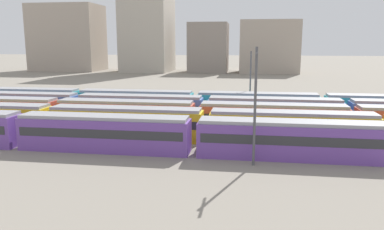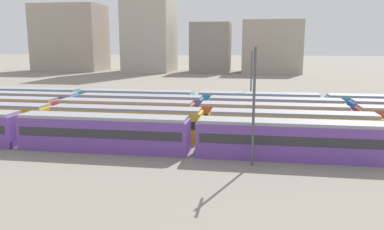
{
  "view_description": "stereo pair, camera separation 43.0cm",
  "coord_description": "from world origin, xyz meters",
  "px_view_note": "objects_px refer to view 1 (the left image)",
  "views": [
    {
      "loc": [
        26.24,
        -36.92,
        11.13
      ],
      "look_at": [
        19.12,
        10.4,
        2.04
      ],
      "focal_mm": 35.72,
      "sensor_mm": 36.0,
      "label": 1
    },
    {
      "loc": [
        26.66,
        -36.86,
        11.13
      ],
      "look_at": [
        19.12,
        10.4,
        2.04
      ],
      "focal_mm": 35.72,
      "sensor_mm": 36.0,
      "label": 2
    }
  ],
  "objects_px": {
    "train_track_0": "(104,133)",
    "train_track_2": "(352,121)",
    "catenary_pole_2": "(255,101)",
    "train_track_3": "(274,111)",
    "train_track_4": "(257,105)",
    "train_track_1": "(383,131)",
    "catenary_pole_1": "(250,79)"
  },
  "relations": [
    {
      "from": "train_track_1",
      "to": "train_track_3",
      "type": "bearing_deg",
      "value": 135.92
    },
    {
      "from": "catenary_pole_2",
      "to": "catenary_pole_1",
      "type": "bearing_deg",
      "value": 90.87
    },
    {
      "from": "train_track_2",
      "to": "catenary_pole_2",
      "type": "height_order",
      "value": "catenary_pole_2"
    },
    {
      "from": "train_track_2",
      "to": "train_track_3",
      "type": "bearing_deg",
      "value": 149.89
    },
    {
      "from": "train_track_0",
      "to": "catenary_pole_2",
      "type": "bearing_deg",
      "value": -10.03
    },
    {
      "from": "train_track_0",
      "to": "train_track_2",
      "type": "height_order",
      "value": "same"
    },
    {
      "from": "catenary_pole_1",
      "to": "train_track_2",
      "type": "bearing_deg",
      "value": -47.78
    },
    {
      "from": "train_track_1",
      "to": "train_track_4",
      "type": "bearing_deg",
      "value": 129.63
    },
    {
      "from": "train_track_2",
      "to": "catenary_pole_1",
      "type": "relative_size",
      "value": 11.41
    },
    {
      "from": "catenary_pole_1",
      "to": "train_track_0",
      "type": "bearing_deg",
      "value": -122.09
    },
    {
      "from": "train_track_0",
      "to": "train_track_4",
      "type": "relative_size",
      "value": 0.6
    },
    {
      "from": "train_track_1",
      "to": "catenary_pole_2",
      "type": "xyz_separation_m",
      "value": [
        -13.62,
        -7.92,
        4.05
      ]
    },
    {
      "from": "train_track_3",
      "to": "catenary_pole_1",
      "type": "height_order",
      "value": "catenary_pole_1"
    },
    {
      "from": "train_track_1",
      "to": "catenary_pole_2",
      "type": "distance_m",
      "value": 16.27
    },
    {
      "from": "train_track_1",
      "to": "catenary_pole_1",
      "type": "distance_m",
      "value": 23.65
    },
    {
      "from": "train_track_4",
      "to": "train_track_1",
      "type": "bearing_deg",
      "value": -50.37
    },
    {
      "from": "train_track_3",
      "to": "catenary_pole_1",
      "type": "relative_size",
      "value": 9.49
    },
    {
      "from": "train_track_2",
      "to": "catenary_pole_1",
      "type": "xyz_separation_m",
      "value": [
        -12.25,
        13.5,
        3.57
      ]
    },
    {
      "from": "train_track_1",
      "to": "catenary_pole_2",
      "type": "height_order",
      "value": "catenary_pole_2"
    },
    {
      "from": "train_track_1",
      "to": "train_track_4",
      "type": "distance_m",
      "value": 20.26
    },
    {
      "from": "train_track_2",
      "to": "train_track_3",
      "type": "distance_m",
      "value": 10.36
    },
    {
      "from": "train_track_3",
      "to": "train_track_4",
      "type": "height_order",
      "value": "same"
    },
    {
      "from": "train_track_3",
      "to": "catenary_pole_1",
      "type": "bearing_deg",
      "value": 111.59
    },
    {
      "from": "train_track_2",
      "to": "train_track_1",
      "type": "bearing_deg",
      "value": -71.17
    },
    {
      "from": "train_track_3",
      "to": "train_track_4",
      "type": "distance_m",
      "value": 5.64
    },
    {
      "from": "train_track_1",
      "to": "train_track_2",
      "type": "bearing_deg",
      "value": 108.83
    },
    {
      "from": "catenary_pole_1",
      "to": "catenary_pole_2",
      "type": "distance_m",
      "value": 26.63
    },
    {
      "from": "train_track_0",
      "to": "catenary_pole_1",
      "type": "relative_size",
      "value": 5.66
    },
    {
      "from": "catenary_pole_2",
      "to": "train_track_2",
      "type": "bearing_deg",
      "value": 47.93
    },
    {
      "from": "train_track_2",
      "to": "train_track_3",
      "type": "xyz_separation_m",
      "value": [
        -8.97,
        5.2,
        0.0
      ]
    },
    {
      "from": "train_track_1",
      "to": "train_track_4",
      "type": "height_order",
      "value": "same"
    },
    {
      "from": "train_track_0",
      "to": "train_track_4",
      "type": "distance_m",
      "value": 26.3
    }
  ]
}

